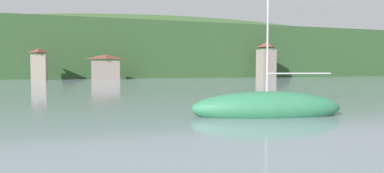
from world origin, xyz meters
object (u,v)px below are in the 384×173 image
(shore_building_central, at_px, (106,67))
(shore_building_westcentral, at_px, (39,65))
(sailboat_mid_3, at_px, (267,108))
(shore_building_eastcentral, at_px, (266,61))

(shore_building_central, bearing_deg, shore_building_westcentral, 178.60)
(shore_building_westcentral, relative_size, sailboat_mid_3, 0.55)
(shore_building_central, relative_size, sailboat_mid_3, 0.51)
(sailboat_mid_3, bearing_deg, shore_building_central, -74.24)
(shore_building_central, bearing_deg, sailboat_mid_3, -86.45)
(shore_building_eastcentral, bearing_deg, shore_building_westcentral, -179.78)
(shore_building_central, height_order, sailboat_mid_3, sailboat_mid_3)
(sailboat_mid_3, bearing_deg, shore_building_eastcentral, -108.11)
(shore_building_central, distance_m, sailboat_mid_3, 67.74)
(shore_building_westcentral, xyz_separation_m, shore_building_eastcentral, (58.73, 0.23, 1.33))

